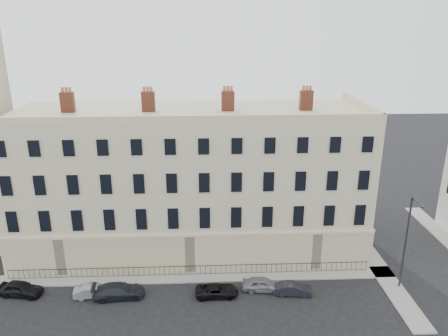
{
  "coord_description": "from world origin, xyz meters",
  "views": [
    {
      "loc": [
        -4.38,
        -31.84,
        23.88
      ],
      "look_at": [
        -2.48,
        10.0,
        9.52
      ],
      "focal_mm": 35.0,
      "sensor_mm": 36.0,
      "label": 1
    }
  ],
  "objects_px": {
    "car_e": "(263,284)",
    "car_f": "(293,289)",
    "streetlamp": "(407,239)",
    "car_a": "(20,289)",
    "car_c": "(119,291)",
    "car_b": "(94,291)",
    "car_d": "(217,291)"
  },
  "relations": [
    {
      "from": "car_d",
      "to": "car_a",
      "type": "bearing_deg",
      "value": 85.76
    },
    {
      "from": "car_b",
      "to": "car_f",
      "type": "distance_m",
      "value": 18.1
    },
    {
      "from": "car_f",
      "to": "car_e",
      "type": "bearing_deg",
      "value": 80.37
    },
    {
      "from": "car_c",
      "to": "car_f",
      "type": "relative_size",
      "value": 1.35
    },
    {
      "from": "car_b",
      "to": "car_a",
      "type": "bearing_deg",
      "value": 78.67
    },
    {
      "from": "car_a",
      "to": "car_f",
      "type": "height_order",
      "value": "car_a"
    },
    {
      "from": "car_b",
      "to": "streetlamp",
      "type": "height_order",
      "value": "streetlamp"
    },
    {
      "from": "car_e",
      "to": "streetlamp",
      "type": "relative_size",
      "value": 0.41
    },
    {
      "from": "car_a",
      "to": "car_c",
      "type": "xyz_separation_m",
      "value": [
        8.99,
        -0.72,
        -0.01
      ]
    },
    {
      "from": "car_d",
      "to": "car_e",
      "type": "xyz_separation_m",
      "value": [
        4.27,
        0.65,
        0.1
      ]
    },
    {
      "from": "car_a",
      "to": "car_e",
      "type": "bearing_deg",
      "value": -80.87
    },
    {
      "from": "car_c",
      "to": "car_d",
      "type": "xyz_separation_m",
      "value": [
        8.83,
        -0.19,
        -0.13
      ]
    },
    {
      "from": "car_c",
      "to": "car_f",
      "type": "height_order",
      "value": "car_c"
    },
    {
      "from": "car_c",
      "to": "car_f",
      "type": "distance_m",
      "value": 15.79
    },
    {
      "from": "car_b",
      "to": "car_f",
      "type": "relative_size",
      "value": 1.03
    },
    {
      "from": "car_e",
      "to": "car_a",
      "type": "bearing_deg",
      "value": 95.94
    },
    {
      "from": "car_b",
      "to": "car_d",
      "type": "height_order",
      "value": "car_b"
    },
    {
      "from": "car_b",
      "to": "streetlamp",
      "type": "xyz_separation_m",
      "value": [
        28.31,
        0.08,
        4.48
      ]
    },
    {
      "from": "car_a",
      "to": "car_c",
      "type": "relative_size",
      "value": 0.87
    },
    {
      "from": "car_f",
      "to": "car_c",
      "type": "bearing_deg",
      "value": 94.64
    },
    {
      "from": "car_e",
      "to": "car_f",
      "type": "xyz_separation_m",
      "value": [
        2.69,
        -0.74,
        -0.08
      ]
    },
    {
      "from": "car_e",
      "to": "car_f",
      "type": "distance_m",
      "value": 2.79
    },
    {
      "from": "car_b",
      "to": "car_e",
      "type": "height_order",
      "value": "car_e"
    },
    {
      "from": "car_b",
      "to": "car_d",
      "type": "bearing_deg",
      "value": -99.27
    },
    {
      "from": "streetlamp",
      "to": "car_b",
      "type": "bearing_deg",
      "value": -175.34
    },
    {
      "from": "streetlamp",
      "to": "car_a",
      "type": "bearing_deg",
      "value": -176.18
    },
    {
      "from": "car_a",
      "to": "car_b",
      "type": "bearing_deg",
      "value": -84.4
    },
    {
      "from": "car_d",
      "to": "streetlamp",
      "type": "relative_size",
      "value": 0.43
    },
    {
      "from": "car_c",
      "to": "car_e",
      "type": "height_order",
      "value": "car_c"
    },
    {
      "from": "car_b",
      "to": "car_c",
      "type": "relative_size",
      "value": 0.76
    },
    {
      "from": "streetlamp",
      "to": "car_e",
      "type": "bearing_deg",
      "value": -176.17
    },
    {
      "from": "car_a",
      "to": "car_c",
      "type": "height_order",
      "value": "car_a"
    }
  ]
}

